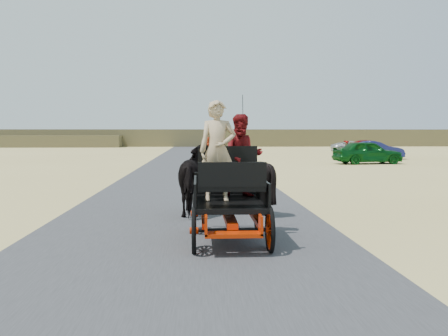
{
  "coord_description": "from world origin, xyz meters",
  "views": [
    {
      "loc": [
        0.22,
        -9.75,
        1.94
      ],
      "look_at": [
        0.78,
        0.68,
        1.2
      ],
      "focal_mm": 40.0,
      "sensor_mm": 36.0,
      "label": 1
    }
  ],
  "objects": [
    {
      "name": "ground",
      "position": [
        0.0,
        0.0,
        0.0
      ],
      "size": [
        140.0,
        140.0,
        0.0
      ],
      "primitive_type": "plane",
      "color": "tan"
    },
    {
      "name": "road",
      "position": [
        0.0,
        0.0,
        0.01
      ],
      "size": [
        6.0,
        140.0,
        0.01
      ],
      "primitive_type": "cube",
      "color": "#38383A",
      "rests_on": "ground"
    },
    {
      "name": "ridge_far",
      "position": [
        0.0,
        62.0,
        1.2
      ],
      "size": [
        140.0,
        6.0,
        2.4
      ],
      "primitive_type": "cube",
      "color": "brown",
      "rests_on": "ground"
    },
    {
      "name": "carriage",
      "position": [
        0.78,
        -0.92,
        0.36
      ],
      "size": [
        1.3,
        2.4,
        0.72
      ],
      "primitive_type": null,
      "color": "black",
      "rests_on": "ground"
    },
    {
      "name": "horse_left",
      "position": [
        0.23,
        2.08,
        0.85
      ],
      "size": [
        0.91,
        2.01,
        1.7
      ],
      "primitive_type": "imported",
      "rotation": [
        0.0,
        0.0,
        3.14
      ],
      "color": "black",
      "rests_on": "ground"
    },
    {
      "name": "horse_right",
      "position": [
        1.33,
        2.08,
        0.85
      ],
      "size": [
        1.37,
        1.54,
        1.7
      ],
      "primitive_type": "imported",
      "rotation": [
        0.0,
        0.0,
        3.14
      ],
      "color": "black",
      "rests_on": "ground"
    },
    {
      "name": "driver_man",
      "position": [
        0.58,
        -0.87,
        1.62
      ],
      "size": [
        0.66,
        0.43,
        1.8
      ],
      "primitive_type": "imported",
      "color": "tan",
      "rests_on": "carriage"
    },
    {
      "name": "passenger_woman",
      "position": [
        1.08,
        -0.32,
        1.51
      ],
      "size": [
        0.77,
        0.6,
        1.58
      ],
      "primitive_type": "imported",
      "color": "#660C0F",
      "rests_on": "carriage"
    },
    {
      "name": "pedestrian",
      "position": [
        0.82,
        17.12,
        0.86
      ],
      "size": [
        1.09,
        0.82,
        1.73
      ],
      "primitive_type": "imported",
      "rotation": [
        0.0,
        0.0,
        3.6
      ],
      "color": "red",
      "rests_on": "ground"
    },
    {
      "name": "car_a",
      "position": [
        10.83,
        20.78,
        0.72
      ],
      "size": [
        4.42,
        2.21,
        1.45
      ],
      "primitive_type": "imported",
      "rotation": [
        0.0,
        0.0,
        1.69
      ],
      "color": "#0C4C19",
      "rests_on": "ground"
    },
    {
      "name": "car_b",
      "position": [
        13.4,
        26.46,
        0.66
      ],
      "size": [
        4.24,
        2.24,
        1.33
      ],
      "primitive_type": "imported",
      "rotation": [
        0.0,
        0.0,
        1.35
      ],
      "color": "navy",
      "rests_on": "ground"
    },
    {
      "name": "car_c",
      "position": [
        15.26,
        32.81,
        0.64
      ],
      "size": [
        4.71,
        2.65,
        1.29
      ],
      "primitive_type": "imported",
      "rotation": [
        0.0,
        0.0,
        1.37
      ],
      "color": "maroon",
      "rests_on": "ground"
    },
    {
      "name": "car_d",
      "position": [
        14.93,
        36.52,
        0.57
      ],
      "size": [
        4.12,
        1.93,
        1.14
      ],
      "primitive_type": "imported",
      "rotation": [
        0.0,
        0.0,
        1.58
      ],
      "color": "silver",
      "rests_on": "ground"
    }
  ]
}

